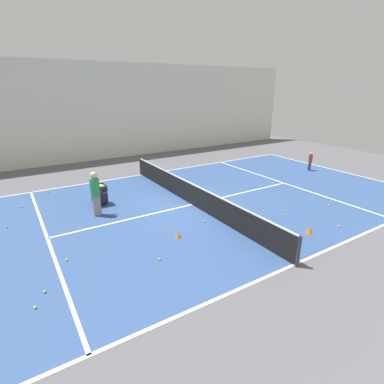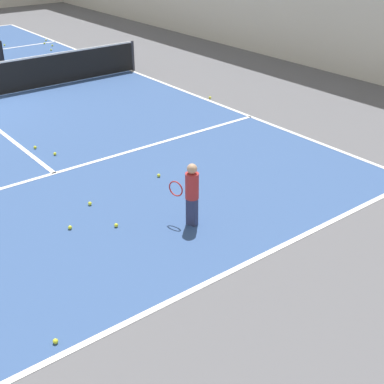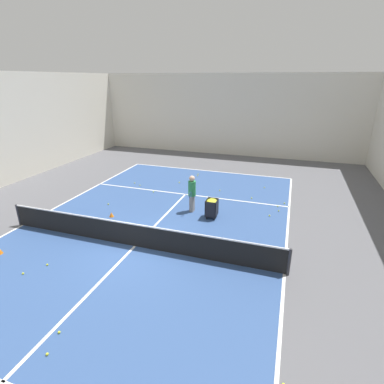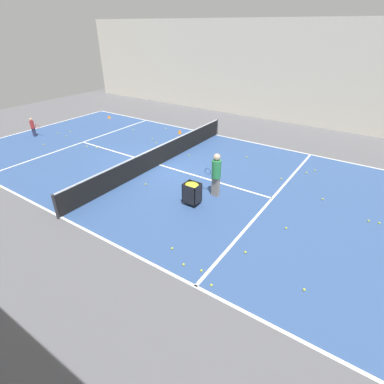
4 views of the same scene
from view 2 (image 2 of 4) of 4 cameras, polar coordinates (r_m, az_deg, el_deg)
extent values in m
cube|color=white|center=(7.77, 0.87, -10.04)|extent=(11.11, 0.10, 0.00)
cube|color=white|center=(18.64, -6.52, 12.74)|extent=(0.10, 21.18, 0.00)
cube|color=white|center=(11.33, -14.47, 1.95)|extent=(11.11, 0.10, 0.00)
cylinder|color=#2D2D33|center=(18.57, -6.34, 14.24)|extent=(0.10, 0.10, 0.98)
cube|color=#2D3351|center=(9.07, 0.00, -2.08)|extent=(0.16, 0.21, 0.51)
cylinder|color=#B22D2D|center=(8.84, 0.00, 0.66)|extent=(0.29, 0.29, 0.46)
sphere|color=tan|center=(8.70, 0.00, 2.50)|extent=(0.17, 0.17, 0.17)
torus|color=#B22D2D|center=(9.00, -1.74, 0.35)|extent=(0.11, 0.28, 0.28)
cube|color=black|center=(20.23, -19.82, 14.00)|extent=(0.02, 0.59, 0.76)
cylinder|color=black|center=(20.11, -19.59, 12.65)|extent=(0.05, 0.05, 0.13)
sphere|color=yellow|center=(12.64, -16.39, 4.59)|extent=(0.07, 0.07, 0.07)
sphere|color=yellow|center=(17.87, -17.98, 11.05)|extent=(0.07, 0.07, 0.07)
sphere|color=yellow|center=(9.19, -8.09, -3.53)|extent=(0.07, 0.07, 0.07)
sphere|color=yellow|center=(15.58, 1.94, 10.04)|extent=(0.07, 0.07, 0.07)
sphere|color=yellow|center=(9.94, -10.84, -1.21)|extent=(0.07, 0.07, 0.07)
sphere|color=yellow|center=(23.29, -15.46, 15.05)|extent=(0.07, 0.07, 0.07)
sphere|color=yellow|center=(9.27, -12.89, -3.70)|extent=(0.07, 0.07, 0.07)
sphere|color=yellow|center=(22.04, -14.80, 14.45)|extent=(0.07, 0.07, 0.07)
sphere|color=yellow|center=(22.82, -14.68, 14.90)|extent=(0.07, 0.07, 0.07)
sphere|color=yellow|center=(10.83, -3.57, 1.78)|extent=(0.07, 0.07, 0.07)
sphere|color=yellow|center=(7.09, -14.37, -15.16)|extent=(0.07, 0.07, 0.07)
sphere|color=yellow|center=(12.18, -14.42, 3.97)|extent=(0.07, 0.07, 0.07)
sphere|color=yellow|center=(23.43, -19.38, 14.57)|extent=(0.07, 0.07, 0.07)
sphere|color=yellow|center=(23.87, -15.31, 15.36)|extent=(0.07, 0.07, 0.07)
camera|label=1|loc=(22.75, -57.92, 15.90)|focal=28.00mm
camera|label=3|loc=(11.32, 19.48, 33.06)|focal=28.00mm
camera|label=4|loc=(28.16, -9.10, 30.08)|focal=28.00mm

